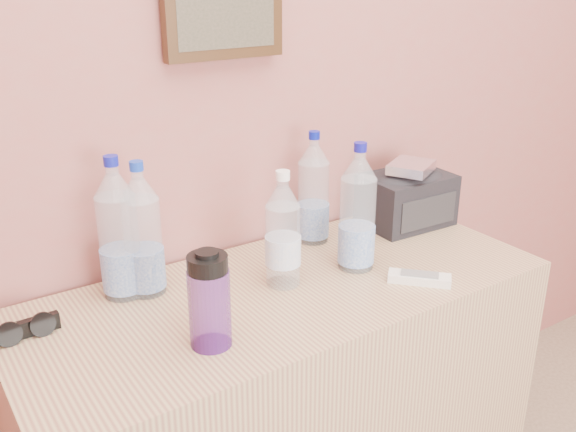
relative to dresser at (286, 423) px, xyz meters
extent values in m
plane|color=#9D615C|center=(0.07, 0.28, 0.96)|extent=(4.00, 0.00, 4.00)
cube|color=tan|center=(0.00, 0.00, 0.00)|extent=(1.25, 0.52, 0.78)
cylinder|color=#CEE9F3|center=(-0.32, 0.18, 0.53)|extent=(0.09, 0.09, 0.28)
cylinder|color=#11189D|center=(-0.32, 0.18, 0.71)|extent=(0.03, 0.03, 0.02)
cylinder|color=silver|center=(-0.28, 0.16, 0.53)|extent=(0.08, 0.08, 0.27)
cylinder|color=#153BBC|center=(-0.28, 0.16, 0.69)|extent=(0.03, 0.03, 0.02)
cylinder|color=silver|center=(0.21, 0.19, 0.52)|extent=(0.08, 0.08, 0.26)
cylinder|color=#0915A1|center=(0.21, 0.19, 0.68)|extent=(0.03, 0.03, 0.02)
cylinder|color=white|center=(0.20, -0.01, 0.53)|extent=(0.09, 0.09, 0.28)
cylinder|color=#101092|center=(0.20, -0.01, 0.70)|extent=(0.03, 0.03, 0.02)
cylinder|color=white|center=(0.00, 0.02, 0.51)|extent=(0.08, 0.08, 0.24)
cylinder|color=white|center=(0.00, 0.02, 0.66)|extent=(0.03, 0.03, 0.02)
cylinder|color=#562089|center=(-0.25, -0.12, 0.47)|extent=(0.08, 0.08, 0.16)
cylinder|color=black|center=(-0.25, -0.12, 0.57)|extent=(0.08, 0.08, 0.04)
cube|color=silver|center=(0.27, -0.15, 0.40)|extent=(0.13, 0.14, 0.02)
cube|color=silver|center=(0.49, 0.11, 0.57)|extent=(0.16, 0.15, 0.03)
camera|label=1|loc=(-0.73, -1.10, 1.09)|focal=40.00mm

